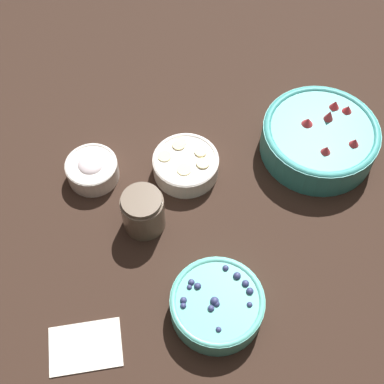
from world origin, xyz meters
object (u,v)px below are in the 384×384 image
object	(u,v)px
jar_chocolate	(143,213)
bowl_strawberries	(320,137)
bowl_bananas	(186,164)
bowl_blueberries	(217,304)
bowl_cream	(92,169)

from	to	relation	value
jar_chocolate	bowl_strawberries	bearing A→B (deg)	14.50
bowl_strawberries	bowl_bananas	bearing A→B (deg)	179.36
bowl_blueberries	bowl_bananas	world-z (taller)	bowl_blueberries
bowl_blueberries	bowl_cream	size ratio (longest dim) A/B	1.56
bowl_strawberries	bowl_blueberries	bearing A→B (deg)	-133.98
bowl_cream	jar_chocolate	world-z (taller)	jar_chocolate
bowl_blueberries	bowl_bananas	size ratio (longest dim) A/B	1.22
bowl_strawberries	bowl_blueberries	xyz separation A→B (m)	(-0.31, -0.32, -0.01)
bowl_cream	jar_chocolate	distance (m)	0.16
bowl_strawberries	bowl_cream	world-z (taller)	bowl_strawberries
bowl_strawberries	bowl_bananas	size ratio (longest dim) A/B	1.78
bowl_strawberries	jar_chocolate	distance (m)	0.42
jar_chocolate	bowl_cream	bearing A→B (deg)	122.72
bowl_blueberries	jar_chocolate	xyz separation A→B (m)	(-0.10, 0.21, 0.01)
bowl_blueberries	bowl_cream	bearing A→B (deg)	118.32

